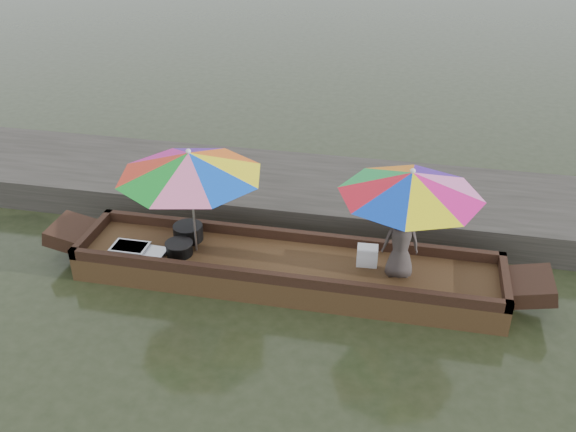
% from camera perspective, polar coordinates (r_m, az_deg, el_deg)
% --- Properties ---
extents(water, '(80.00, 80.00, 0.00)m').
position_cam_1_polar(water, '(9.05, -0.13, -5.82)').
color(water, black).
rests_on(water, ground).
extents(dock, '(22.00, 2.20, 0.50)m').
position_cam_1_polar(dock, '(10.77, 2.31, 1.92)').
color(dock, '#2D2B26').
rests_on(dock, ground).
extents(boat_hull, '(5.88, 1.20, 0.35)m').
position_cam_1_polar(boat_hull, '(8.95, -0.13, -4.91)').
color(boat_hull, '#402914').
rests_on(boat_hull, water).
extents(cooking_pot, '(0.43, 0.43, 0.23)m').
position_cam_1_polar(cooking_pot, '(9.38, -8.87, -1.45)').
color(cooking_pot, black).
rests_on(cooking_pot, boat_hull).
extents(tray_crayfish, '(0.51, 0.35, 0.09)m').
position_cam_1_polar(tray_crayfish, '(9.29, -13.87, -2.83)').
color(tray_crayfish, silver).
rests_on(tray_crayfish, boat_hull).
extents(tray_scallop, '(0.52, 0.38, 0.06)m').
position_cam_1_polar(tray_scallop, '(9.17, -12.39, -3.24)').
color(tray_scallop, silver).
rests_on(tray_scallop, boat_hull).
extents(charcoal_grill, '(0.37, 0.37, 0.17)m').
position_cam_1_polar(charcoal_grill, '(9.07, -9.64, -2.90)').
color(charcoal_grill, black).
rests_on(charcoal_grill, boat_hull).
extents(supply_bag, '(0.29, 0.24, 0.26)m').
position_cam_1_polar(supply_bag, '(8.78, 7.06, -3.51)').
color(supply_bag, silver).
rests_on(supply_bag, boat_hull).
extents(vendor, '(0.52, 0.38, 0.98)m').
position_cam_1_polar(vendor, '(8.42, 10.00, -2.42)').
color(vendor, '#3E3633').
rests_on(vendor, boat_hull).
extents(umbrella_bow, '(2.31, 2.31, 1.55)m').
position_cam_1_polar(umbrella_bow, '(8.78, -8.49, 1.26)').
color(umbrella_bow, yellow).
rests_on(umbrella_bow, boat_hull).
extents(umbrella_stern, '(1.87, 1.87, 1.55)m').
position_cam_1_polar(umbrella_stern, '(8.31, 10.55, -0.69)').
color(umbrella_stern, pink).
rests_on(umbrella_stern, boat_hull).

